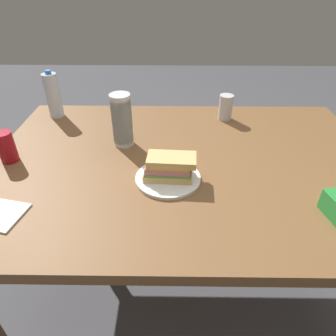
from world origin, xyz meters
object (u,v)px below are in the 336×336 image
object	(u,v)px
water_bottle_tall	(53,95)
soda_can_silver	(226,107)
dining_table	(185,178)
paper_plate	(168,178)
sandwich	(169,167)
soda_can_red	(6,147)
plastic_cup_stack	(122,120)

from	to	relation	value
water_bottle_tall	soda_can_silver	distance (m)	0.84
dining_table	paper_plate	bearing A→B (deg)	-117.61
paper_plate	sandwich	bearing A→B (deg)	22.96
paper_plate	soda_can_silver	bearing A→B (deg)	61.73
soda_can_red	sandwich	bearing A→B (deg)	-10.55
dining_table	soda_can_red	distance (m)	0.70
plastic_cup_stack	soda_can_silver	xyz separation A→B (m)	(0.46, 0.25, -0.05)
paper_plate	plastic_cup_stack	distance (m)	0.33
sandwich	soda_can_red	world-z (taller)	soda_can_red
paper_plate	soda_can_silver	size ratio (longest dim) A/B	1.92
plastic_cup_stack	soda_can_silver	world-z (taller)	plastic_cup_stack
dining_table	soda_can_silver	world-z (taller)	soda_can_silver
soda_can_red	water_bottle_tall	distance (m)	0.42
dining_table	plastic_cup_stack	xyz separation A→B (m)	(-0.26, 0.12, 0.20)
sandwich	water_bottle_tall	world-z (taller)	water_bottle_tall
paper_plate	soda_can_silver	xyz separation A→B (m)	(0.27, 0.51, 0.06)
sandwich	soda_can_silver	xyz separation A→B (m)	(0.27, 0.51, 0.01)
dining_table	sandwich	size ratio (longest dim) A/B	8.25
dining_table	water_bottle_tall	distance (m)	0.77
plastic_cup_stack	sandwich	bearing A→B (deg)	-52.13
paper_plate	water_bottle_tall	bearing A→B (deg)	136.86
soda_can_red	plastic_cup_stack	world-z (taller)	plastic_cup_stack
sandwich	soda_can_red	size ratio (longest dim) A/B	1.54
sandwich	soda_can_red	xyz separation A→B (m)	(-0.62, 0.12, 0.01)
dining_table	water_bottle_tall	world-z (taller)	water_bottle_tall
sandwich	plastic_cup_stack	distance (m)	0.32
dining_table	sandwich	bearing A→B (deg)	-116.53
water_bottle_tall	dining_table	bearing A→B (deg)	-32.39
soda_can_red	water_bottle_tall	world-z (taller)	water_bottle_tall
soda_can_red	soda_can_silver	bearing A→B (deg)	23.55
paper_plate	soda_can_red	bearing A→B (deg)	169.24
paper_plate	sandwich	world-z (taller)	sandwich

